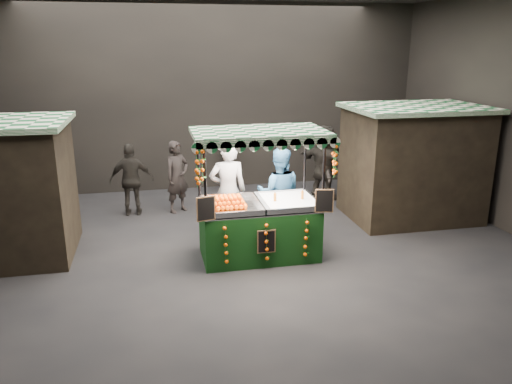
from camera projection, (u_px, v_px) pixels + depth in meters
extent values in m
plane|color=black|center=(234.00, 258.00, 9.49)|extent=(12.00, 12.00, 0.00)
cube|color=black|center=(203.00, 98.00, 13.46)|extent=(12.00, 0.10, 5.00)
cube|color=black|center=(332.00, 223.00, 4.08)|extent=(12.00, 0.10, 5.00)
cube|color=black|center=(412.00, 165.00, 11.41)|extent=(2.80, 2.00, 2.50)
cube|color=#115125|center=(417.00, 108.00, 11.04)|extent=(3.00, 2.20, 0.10)
cube|color=#0B3311|center=(259.00, 232.00, 9.45)|extent=(2.16, 1.18, 0.98)
cube|color=silver|center=(259.00, 206.00, 9.30)|extent=(2.16, 1.18, 0.04)
cylinder|color=black|center=(206.00, 210.00, 8.52)|extent=(0.05, 0.05, 2.35)
cylinder|color=black|center=(323.00, 203.00, 8.94)|extent=(0.05, 0.05, 2.35)
cylinder|color=black|center=(200.00, 192.00, 9.57)|extent=(0.05, 0.05, 2.35)
cylinder|color=black|center=(304.00, 186.00, 9.98)|extent=(0.05, 0.05, 2.35)
cube|color=#115125|center=(259.00, 132.00, 8.90)|extent=(2.40, 1.42, 0.08)
cube|color=white|center=(289.00, 201.00, 9.40)|extent=(0.96, 1.06, 0.08)
cube|color=black|center=(206.00, 209.00, 8.45)|extent=(0.33, 0.09, 0.43)
cube|color=black|center=(324.00, 201.00, 8.87)|extent=(0.33, 0.09, 0.43)
cube|color=black|center=(266.00, 242.00, 8.84)|extent=(0.33, 0.02, 0.43)
imported|color=#939298|center=(228.00, 191.00, 10.11)|extent=(0.77, 0.52, 2.07)
imported|color=#2B5D8C|center=(279.00, 193.00, 10.29)|extent=(1.07, 0.93, 1.90)
imported|color=black|center=(177.00, 177.00, 11.88)|extent=(0.75, 0.70, 1.73)
imported|color=#2C2723|center=(361.00, 178.00, 11.96)|extent=(0.95, 0.83, 1.64)
imported|color=black|center=(132.00, 180.00, 11.65)|extent=(1.02, 0.45, 1.72)
imported|color=#2D2724|center=(332.00, 168.00, 13.05)|extent=(1.04, 1.18, 1.58)
imported|color=#292321|center=(13.00, 188.00, 11.11)|extent=(0.95, 0.80, 1.65)
imported|color=#2D2924|center=(324.00, 162.00, 12.88)|extent=(1.42, 1.84, 1.94)
imported|color=#2C2724|center=(228.00, 158.00, 13.66)|extent=(0.51, 0.71, 1.82)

